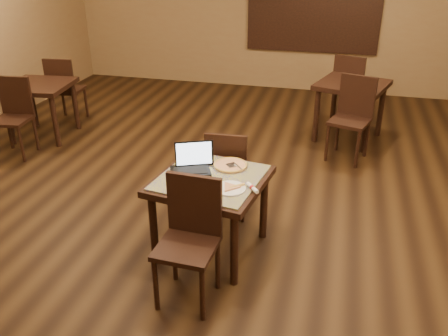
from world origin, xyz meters
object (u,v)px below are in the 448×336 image
(chair_main_far, at_px, (228,169))
(laptop, at_px, (192,163))
(tiled_table, at_px, (211,187))
(other_table_a_chair_near, at_px, (353,113))
(other_table_b_chair_near, at_px, (14,112))
(other_table_b, at_px, (40,93))
(other_table_a_chair_far, at_px, (350,86))
(pizza_pan, at_px, (230,166))
(other_table_a, at_px, (352,92))
(other_table_b_chair_far, at_px, (64,86))
(chair_main_near, at_px, (190,232))

(chair_main_far, height_order, laptop, laptop)
(tiled_table, xyz_separation_m, laptop, (-0.20, 0.11, 0.17))
(other_table_a_chair_near, xyz_separation_m, other_table_b_chair_near, (-4.31, -0.96, -0.03))
(other_table_a_chair_near, height_order, other_table_b, other_table_a_chair_near)
(other_table_a_chair_far, distance_m, other_table_b, 4.54)
(other_table_a_chair_far, bearing_deg, pizza_pan, 90.73)
(other_table_a, relative_size, other_table_b_chair_near, 1.08)
(laptop, xyz_separation_m, other_table_a, (1.38, 2.97, -0.14))
(other_table_a, bearing_deg, other_table_a_chair_far, 109.83)
(other_table_a_chair_far, bearing_deg, chair_main_far, 86.93)
(laptop, xyz_separation_m, other_table_b_chair_far, (-2.88, 2.58, -0.25))
(tiled_table, relative_size, laptop, 2.51)
(other_table_a, xyz_separation_m, other_table_a_chair_near, (0.03, -0.63, -0.08))
(other_table_b_chair_far, bearing_deg, tiled_table, 132.40)
(laptop, height_order, other_table_a_chair_near, other_table_a_chair_near)
(laptop, distance_m, other_table_b_chair_far, 3.87)
(tiled_table, distance_m, other_table_b_chair_far, 4.09)
(chair_main_far, height_order, pizza_pan, chair_main_far)
(other_table_a, relative_size, other_table_a_chair_near, 1.03)
(chair_main_far, height_order, other_table_a_chair_far, other_table_a_chair_far)
(pizza_pan, relative_size, other_table_a_chair_near, 0.31)
(other_table_a_chair_far, distance_m, other_table_b_chair_near, 4.79)
(other_table_a_chair_near, bearing_deg, chair_main_near, -94.16)
(chair_main_near, relative_size, pizza_pan, 3.05)
(other_table_b, height_order, other_table_b_chair_near, other_table_b_chair_near)
(chair_main_near, distance_m, other_table_b_chair_far, 4.51)
(chair_main_far, distance_m, other_table_a_chair_far, 3.30)
(other_table_b, xyz_separation_m, other_table_b_chair_far, (0.01, 0.60, -0.08))
(other_table_a_chair_far, xyz_separation_m, other_table_b_chair_far, (-4.23, -1.02, -0.03))
(pizza_pan, distance_m, other_table_b_chair_near, 3.46)
(chair_main_far, xyz_separation_m, other_table_a, (1.18, 2.46, 0.15))
(other_table_a_chair_far, height_order, other_table_b_chair_far, other_table_a_chair_far)
(tiled_table, height_order, other_table_b_chair_far, other_table_b_chair_far)
(laptop, bearing_deg, pizza_pan, -0.85)
(chair_main_near, relative_size, laptop, 2.46)
(laptop, relative_size, other_table_a_chair_far, 0.39)
(tiled_table, relative_size, other_table_b, 1.12)
(tiled_table, bearing_deg, other_table_a_chair_near, 72.51)
(laptop, distance_m, other_table_a_chair_near, 2.74)
(other_table_b, bearing_deg, other_table_a, 6.55)
(laptop, xyz_separation_m, other_table_b_chair_near, (-2.90, 1.39, -0.25))
(other_table_b_chair_far, bearing_deg, other_table_b_chair_near, 82.51)
(chair_main_near, height_order, other_table_a_chair_far, other_table_a_chair_far)
(pizza_pan, height_order, other_table_a_chair_far, other_table_a_chair_far)
(other_table_a_chair_near, xyz_separation_m, other_table_a_chair_far, (-0.06, 1.26, 0.00))
(chair_main_near, bearing_deg, other_table_b_chair_far, 135.86)
(laptop, bearing_deg, other_table_b, 121.94)
(other_table_a_chair_near, xyz_separation_m, other_table_b_chair_far, (-4.29, 0.23, -0.03))
(pizza_pan, relative_size, other_table_b, 0.36)
(chair_main_far, bearing_deg, other_table_a, -118.03)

